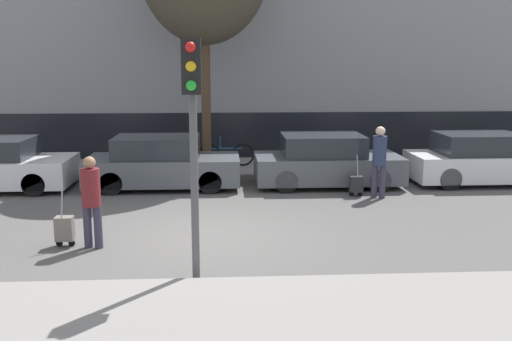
# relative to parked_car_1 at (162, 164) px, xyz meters

# --- Properties ---
(ground_plane) EXTENTS (80.00, 80.00, 0.00)m
(ground_plane) POSITION_rel_parked_car_1_xyz_m (1.28, -4.45, -0.65)
(ground_plane) COLOR #565451
(sidewalk_near) EXTENTS (28.00, 2.50, 0.12)m
(sidewalk_near) POSITION_rel_parked_car_1_xyz_m (1.28, -8.20, -0.59)
(sidewalk_near) COLOR gray
(sidewalk_near) RESTS_ON ground_plane
(sidewalk_far) EXTENTS (28.00, 3.00, 0.12)m
(sidewalk_far) POSITION_rel_parked_car_1_xyz_m (1.28, 2.55, -0.59)
(sidewalk_far) COLOR gray
(sidewalk_far) RESTS_ON ground_plane
(building_facade) EXTENTS (28.00, 3.09, 9.61)m
(building_facade) POSITION_rel_parked_car_1_xyz_m (1.28, 6.26, 4.14)
(building_facade) COLOR gray
(building_facade) RESTS_ON ground_plane
(parked_car_1) EXTENTS (4.07, 1.81, 1.39)m
(parked_car_1) POSITION_rel_parked_car_1_xyz_m (0.00, 0.00, 0.00)
(parked_car_1) COLOR #4C5156
(parked_car_1) RESTS_ON ground_plane
(parked_car_2) EXTENTS (3.95, 1.86, 1.41)m
(parked_car_2) POSITION_rel_parked_car_1_xyz_m (4.46, 0.01, 0.00)
(parked_car_2) COLOR #4C5156
(parked_car_2) RESTS_ON ground_plane
(parked_car_3) EXTENTS (4.02, 1.80, 1.41)m
(parked_car_3) POSITION_rel_parked_car_1_xyz_m (8.84, 0.04, 0.00)
(parked_car_3) COLOR silver
(parked_car_3) RESTS_ON ground_plane
(pedestrian_left) EXTENTS (0.35, 0.34, 1.70)m
(pedestrian_left) POSITION_rel_parked_car_1_xyz_m (-0.74, -5.05, 0.31)
(pedestrian_left) COLOR #383347
(pedestrian_left) RESTS_ON ground_plane
(trolley_left) EXTENTS (0.34, 0.29, 1.11)m
(trolley_left) POSITION_rel_parked_car_1_xyz_m (-1.28, -4.94, -0.31)
(trolley_left) COLOR slate
(trolley_left) RESTS_ON ground_plane
(pedestrian_right) EXTENTS (0.34, 0.34, 1.80)m
(pedestrian_right) POSITION_rel_parked_car_1_xyz_m (5.51, -1.53, 0.38)
(pedestrian_right) COLOR #383347
(pedestrian_right) RESTS_ON ground_plane
(trolley_right) EXTENTS (0.34, 0.29, 1.06)m
(trolley_right) POSITION_rel_parked_car_1_xyz_m (5.00, -1.32, -0.34)
(trolley_right) COLOR #262628
(trolley_right) RESTS_ON ground_plane
(traffic_light) EXTENTS (0.28, 0.47, 3.70)m
(traffic_light) POSITION_rel_parked_car_1_xyz_m (1.21, -6.81, 1.98)
(traffic_light) COLOR #515154
(traffic_light) RESTS_ON ground_plane
(parked_bicycle) EXTENTS (1.77, 0.06, 0.96)m
(parked_bicycle) POSITION_rel_parked_car_1_xyz_m (1.75, 2.47, -0.16)
(parked_bicycle) COLOR black
(parked_bicycle) RESTS_ON sidewalk_far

